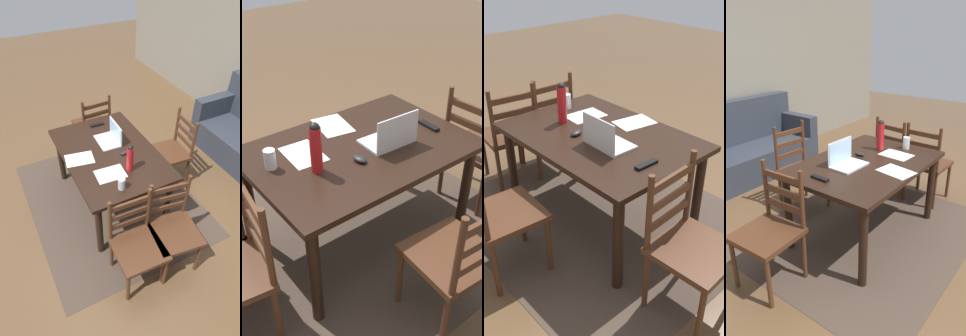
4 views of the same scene
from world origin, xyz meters
TOP-DOWN VIEW (x-y plane):
  - ground_plane at (0.00, 0.00)m, footprint 14.00×14.00m
  - area_rug at (0.00, 0.00)m, footprint 2.24×1.92m
  - dining_table at (0.00, 0.00)m, footprint 1.41×0.97m
  - chair_left_far at (-0.99, 0.20)m, footprint 0.46×0.46m
  - chair_right_far at (0.99, 0.20)m, footprint 0.50×0.50m
  - chair_far_head at (0.00, 0.86)m, footprint 0.47×0.47m
  - chair_right_near at (0.99, -0.19)m, footprint 0.46×0.46m
  - laptop at (-0.17, 0.11)m, footprint 0.33×0.23m
  - water_bottle at (0.36, 0.06)m, footprint 0.07×0.07m
  - drinking_glass at (0.55, -0.13)m, footprint 0.07×0.07m
  - computer_mouse at (0.10, 0.14)m, footprint 0.07×0.11m
  - tv_remote at (-0.54, 0.09)m, footprint 0.05×0.17m
  - paper_stack_left at (0.33, -0.14)m, footprint 0.23×0.31m
  - paper_stack_right at (-0.03, -0.33)m, footprint 0.26×0.33m

SIDE VIEW (x-z plane):
  - ground_plane at x=0.00m, z-range 0.00..0.00m
  - area_rug at x=0.00m, z-range 0.00..0.01m
  - chair_left_far at x=-0.99m, z-range -0.01..0.94m
  - chair_right_far at x=0.99m, z-range -0.01..0.94m
  - chair_far_head at x=0.00m, z-range -0.01..0.94m
  - chair_right_near at x=0.99m, z-range -0.01..0.94m
  - dining_table at x=0.00m, z-range 0.28..1.04m
  - paper_stack_left at x=0.33m, z-range 0.76..0.76m
  - paper_stack_right at x=-0.03m, z-range 0.76..0.76m
  - tv_remote at x=-0.54m, z-range 0.76..0.78m
  - computer_mouse at x=0.10m, z-range 0.76..0.79m
  - laptop at x=-0.17m, z-range 0.70..0.93m
  - drinking_glass at x=0.55m, z-range 0.76..0.88m
  - water_bottle at x=0.36m, z-range 0.76..1.07m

